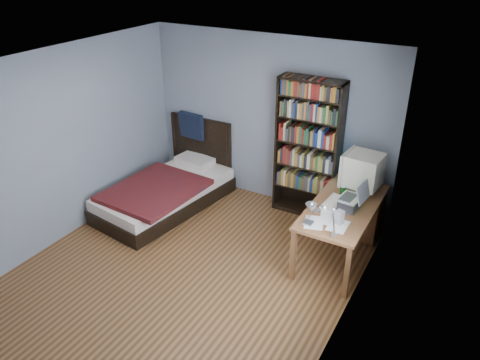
# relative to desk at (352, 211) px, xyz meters

# --- Properties ---
(room) EXTENTS (4.20, 4.24, 2.50)m
(room) POSITION_rel_desk_xyz_m (-1.48, -1.60, 0.84)
(room) COLOR #4F3417
(room) RESTS_ON ground
(desk) EXTENTS (0.75, 1.59, 0.73)m
(desk) POSITION_rel_desk_xyz_m (0.00, 0.00, 0.00)
(desk) COLOR brown
(desk) RESTS_ON floor
(crt_monitor) EXTENTS (0.49, 0.45, 0.52)m
(crt_monitor) POSITION_rel_desk_xyz_m (0.05, 0.02, 0.61)
(crt_monitor) COLOR beige
(crt_monitor) RESTS_ON desk
(laptop) EXTENTS (0.33, 0.33, 0.38)m
(laptop) POSITION_rel_desk_xyz_m (0.09, -0.50, 0.42)
(laptop) COLOR #2D2D30
(laptop) RESTS_ON desk
(desk_lamp) EXTENTS (0.23, 0.50, 0.59)m
(desk_lamp) POSITION_rel_desk_xyz_m (0.00, -1.50, 0.79)
(desk_lamp) COLOR #99999E
(desk_lamp) RESTS_ON desk
(keyboard) EXTENTS (0.20, 0.44, 0.04)m
(keyboard) POSITION_rel_desk_xyz_m (-0.13, -0.47, 0.33)
(keyboard) COLOR beige
(keyboard) RESTS_ON desk
(speaker) EXTENTS (0.10, 0.10, 0.17)m
(speaker) POSITION_rel_desk_xyz_m (0.08, -0.87, 0.40)
(speaker) COLOR gray
(speaker) RESTS_ON desk
(soda_can) EXTENTS (0.07, 0.07, 0.13)m
(soda_can) POSITION_rel_desk_xyz_m (-0.09, -0.22, 0.38)
(soda_can) COLOR #083B10
(soda_can) RESTS_ON desk
(mouse) EXTENTS (0.07, 0.11, 0.04)m
(mouse) POSITION_rel_desk_xyz_m (-0.01, -0.16, 0.33)
(mouse) COLOR silver
(mouse) RESTS_ON desk
(phone_silver) EXTENTS (0.06, 0.11, 0.02)m
(phone_silver) POSITION_rel_desk_xyz_m (-0.23, -0.73, 0.33)
(phone_silver) COLOR silver
(phone_silver) RESTS_ON desk
(phone_grey) EXTENTS (0.06, 0.10, 0.02)m
(phone_grey) POSITION_rel_desk_xyz_m (-0.27, -0.93, 0.32)
(phone_grey) COLOR gray
(phone_grey) RESTS_ON desk
(external_drive) EXTENTS (0.11, 0.11, 0.02)m
(external_drive) POSITION_rel_desk_xyz_m (-0.22, -1.04, 0.33)
(external_drive) COLOR gray
(external_drive) RESTS_ON desk
(bookshelf) EXTENTS (0.91, 0.30, 2.01)m
(bookshelf) POSITION_rel_desk_xyz_m (-0.80, 0.33, 0.60)
(bookshelf) COLOR black
(bookshelf) RESTS_ON floor
(bed) EXTENTS (1.34, 2.24, 1.16)m
(bed) POSITION_rel_desk_xyz_m (-2.69, -0.47, -0.16)
(bed) COLOR black
(bed) RESTS_ON floor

